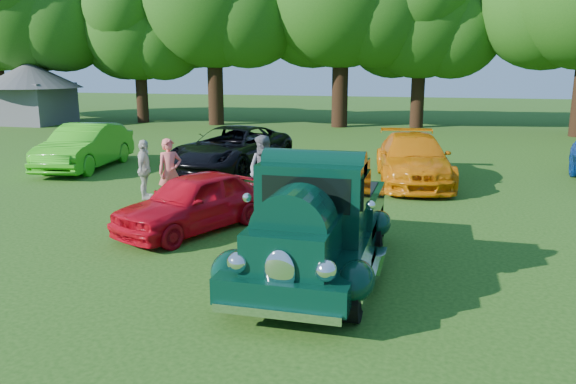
% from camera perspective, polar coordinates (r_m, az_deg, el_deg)
% --- Properties ---
extents(ground, '(120.00, 120.00, 0.00)m').
position_cam_1_polar(ground, '(11.16, -2.63, -6.44)').
color(ground, '#1B4610').
rests_on(ground, ground).
extents(hero_pickup, '(2.48, 5.32, 2.08)m').
position_cam_1_polar(hero_pickup, '(9.99, 2.91, -3.33)').
color(hero_pickup, black).
rests_on(hero_pickup, ground).
extents(red_convertible, '(2.98, 4.20, 1.33)m').
position_cam_1_polar(red_convertible, '(12.83, -9.56, -0.97)').
color(red_convertible, red).
rests_on(red_convertible, ground).
extents(back_car_lime, '(2.35, 5.08, 1.61)m').
position_cam_1_polar(back_car_lime, '(21.59, -19.93, 4.34)').
color(back_car_lime, green).
rests_on(back_car_lime, ground).
extents(back_car_black, '(3.41, 5.95, 1.56)m').
position_cam_1_polar(back_car_black, '(20.03, -5.73, 4.37)').
color(back_car_black, black).
rests_on(back_car_black, ground).
extents(back_car_orange, '(2.91, 5.55, 1.54)m').
position_cam_1_polar(back_car_orange, '(18.28, 12.59, 3.29)').
color(back_car_orange, orange).
rests_on(back_car_orange, ground).
extents(spectator_pink, '(0.76, 0.76, 1.78)m').
position_cam_1_polar(spectator_pink, '(15.32, -11.90, 2.02)').
color(spectator_pink, '#E8645F').
rests_on(spectator_pink, ground).
extents(spectator_grey, '(1.11, 0.99, 1.89)m').
position_cam_1_polar(spectator_grey, '(14.79, -2.47, 2.12)').
color(spectator_grey, slate).
rests_on(spectator_grey, ground).
extents(spectator_white, '(0.68, 1.05, 1.67)m').
position_cam_1_polar(spectator_white, '(16.15, -14.38, 2.22)').
color(spectator_white, beige).
rests_on(spectator_white, ground).
extents(gazebo, '(6.40, 6.40, 3.90)m').
position_cam_1_polar(gazebo, '(40.00, -24.66, 9.75)').
color(gazebo, '#545358').
rests_on(gazebo, ground).
extents(tree_line, '(63.73, 10.47, 12.37)m').
position_cam_1_polar(tree_line, '(34.46, 6.30, 18.51)').
color(tree_line, black).
rests_on(tree_line, ground).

